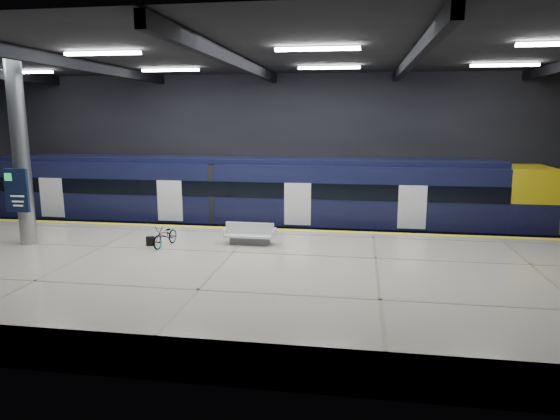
# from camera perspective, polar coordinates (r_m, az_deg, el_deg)

# --- Properties ---
(ground) EXTENTS (30.00, 30.00, 0.00)m
(ground) POSITION_cam_1_polar(r_m,az_deg,el_deg) (19.19, -4.57, -7.18)
(ground) COLOR black
(ground) RESTS_ON ground
(room_shell) EXTENTS (30.10, 16.10, 8.05)m
(room_shell) POSITION_cam_1_polar(r_m,az_deg,el_deg) (18.28, -4.84, 10.16)
(room_shell) COLOR black
(room_shell) RESTS_ON ground
(platform) EXTENTS (30.00, 11.00, 1.10)m
(platform) POSITION_cam_1_polar(r_m,az_deg,el_deg) (16.72, -6.60, -7.95)
(platform) COLOR #B4A999
(platform) RESTS_ON ground
(safety_strip) EXTENTS (30.00, 0.40, 0.01)m
(safety_strip) POSITION_cam_1_polar(r_m,az_deg,el_deg) (21.49, -2.92, -2.16)
(safety_strip) COLOR yellow
(safety_strip) RESTS_ON platform
(rails) EXTENTS (30.00, 1.52, 0.16)m
(rails) POSITION_cam_1_polar(r_m,az_deg,el_deg) (24.35, -1.57, -3.10)
(rails) COLOR gray
(rails) RESTS_ON ground
(train) EXTENTS (29.40, 2.84, 3.79)m
(train) POSITION_cam_1_polar(r_m,az_deg,el_deg) (23.87, -0.45, 1.47)
(train) COLOR black
(train) RESTS_ON ground
(bench) EXTENTS (1.90, 0.79, 0.84)m
(bench) POSITION_cam_1_polar(r_m,az_deg,el_deg) (18.91, -3.46, -3.05)
(bench) COLOR #595B60
(bench) RESTS_ON platform
(bicycle) EXTENTS (0.80, 1.63, 0.82)m
(bicycle) POSITION_cam_1_polar(r_m,az_deg,el_deg) (19.03, -12.96, -2.85)
(bicycle) COLOR #99999E
(bicycle) RESTS_ON platform
(pannier_bag) EXTENTS (0.33, 0.24, 0.35)m
(pannier_bag) POSITION_cam_1_polar(r_m,az_deg,el_deg) (19.32, -14.58, -3.45)
(pannier_bag) COLOR black
(pannier_bag) RESTS_ON platform
(info_column) EXTENTS (0.90, 0.78, 6.90)m
(info_column) POSITION_cam_1_polar(r_m,az_deg,el_deg) (20.83, -27.53, 5.59)
(info_column) COLOR #9EA0A5
(info_column) RESTS_ON platform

